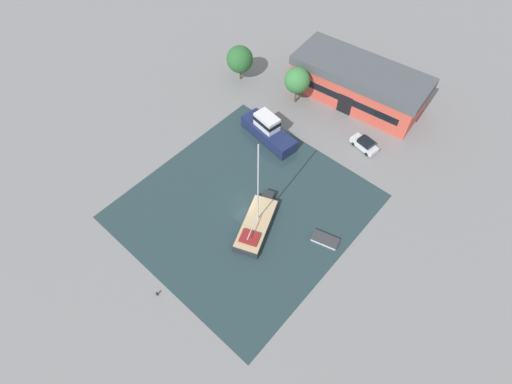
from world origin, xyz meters
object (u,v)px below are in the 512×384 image
quay_tree_near_building (297,80)px  parked_car (365,144)px  motor_cruiser (268,130)px  warehouse_building (358,83)px  small_dinghy (325,240)px  sailboat_moored (257,223)px  quay_tree_by_water (240,59)px

quay_tree_near_building → parked_car: (14.11, -1.28, -3.48)m
motor_cruiser → warehouse_building: bearing=-8.6°
small_dinghy → motor_cruiser: bearing=-132.9°
warehouse_building → parked_car: 11.30m
parked_car → quay_tree_near_building: bearing=94.6°
parked_car → sailboat_moored: 21.14m
parked_car → sailboat_moored: (-2.93, -20.94, -0.20)m
warehouse_building → sailboat_moored: (4.19, -29.40, -2.52)m
warehouse_building → parked_car: size_ratio=4.89×
quay_tree_by_water → motor_cruiser: size_ratio=0.62×
parked_car → small_dinghy: bearing=-153.6°
warehouse_building → parked_car: warehouse_building is taller
small_dinghy → parked_car: bearing=-178.8°
parked_car → warehouse_building: bearing=49.9°
quay_tree_by_water → parked_car: (24.90, 0.39, -3.12)m
quay_tree_by_water → parked_car: size_ratio=1.37×
sailboat_moored → motor_cruiser: size_ratio=1.50×
quay_tree_near_building → small_dinghy: bearing=-43.4°
warehouse_building → small_dinghy: bearing=-70.1°
parked_car → motor_cruiser: (-12.19, -7.85, 0.63)m
warehouse_building → sailboat_moored: bearing=-87.6°
warehouse_building → sailboat_moored: sailboat_moored is taller
motor_cruiser → small_dinghy: bearing=-108.9°
quay_tree_near_building → motor_cruiser: size_ratio=0.64×
quay_tree_near_building → parked_car: size_ratio=1.41×
sailboat_moored → motor_cruiser: bearing=103.2°
quay_tree_near_building → quay_tree_by_water: 10.93m
quay_tree_by_water → parked_car: 25.10m
sailboat_moored → small_dinghy: sailboat_moored is taller
warehouse_building → quay_tree_by_water: 19.87m
warehouse_building → quay_tree_near_building: size_ratio=3.47×
warehouse_building → quay_tree_near_building: bearing=-139.9°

